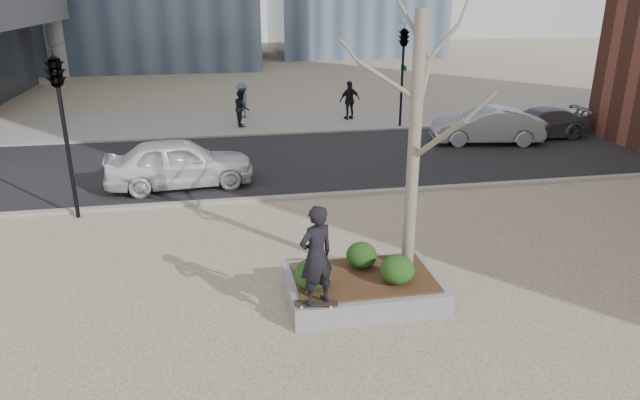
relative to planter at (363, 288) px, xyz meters
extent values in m
plane|color=tan|center=(-1.00, 0.00, -0.23)|extent=(120.00, 120.00, 0.00)
cube|color=black|center=(-1.00, 10.00, -0.21)|extent=(60.00, 8.00, 0.02)
cube|color=gray|center=(-1.00, 17.00, -0.21)|extent=(60.00, 6.00, 0.02)
cube|color=gray|center=(0.00, 0.00, 0.00)|extent=(3.00, 2.00, 0.45)
cube|color=#382314|center=(0.00, 0.00, 0.25)|extent=(2.70, 1.70, 0.04)
ellipsoid|color=#184014|center=(-1.05, -0.28, 0.56)|extent=(0.69, 0.69, 0.59)
ellipsoid|color=black|center=(0.06, 0.40, 0.53)|extent=(0.62, 0.62, 0.53)
ellipsoid|color=#1C3C13|center=(0.57, -0.37, 0.54)|extent=(0.66, 0.66, 0.56)
imported|color=black|center=(-1.10, -0.88, 1.23)|extent=(0.80, 0.69, 1.85)
imported|color=white|center=(-3.86, 7.72, 0.56)|extent=(4.61, 2.19, 1.52)
imported|color=gray|center=(7.90, 11.00, 0.50)|extent=(4.51, 2.29, 1.42)
imported|color=#53565F|center=(10.43, 11.53, 0.40)|extent=(4.16, 1.71, 1.21)
imported|color=black|center=(-1.51, 15.86, 0.62)|extent=(0.67, 0.83, 1.63)
imported|color=#415875|center=(-1.37, 17.72, 0.62)|extent=(0.66, 1.09, 1.65)
imported|color=black|center=(3.59, 16.43, 0.70)|extent=(1.13, 0.70, 1.79)
camera|label=1|loc=(-2.65, -9.68, 5.55)|focal=32.00mm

